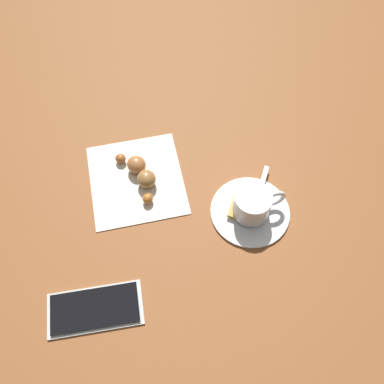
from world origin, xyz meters
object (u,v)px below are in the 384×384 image
object	(u,v)px
cell_phone	(95,309)
teaspoon	(256,206)
napkin	(136,179)
sugar_packet	(236,203)
espresso_cup	(253,204)
saucer	(250,211)
croissant	(140,173)

from	to	relation	value
cell_phone	teaspoon	bearing A→B (deg)	37.31
napkin	cell_phone	bearing A→B (deg)	-98.37
napkin	cell_phone	world-z (taller)	cell_phone
teaspoon	sugar_packet	distance (m)	0.03
espresso_cup	napkin	world-z (taller)	espresso_cup
saucer	croissant	distance (m)	0.21
sugar_packet	napkin	world-z (taller)	sugar_packet
croissant	cell_phone	distance (m)	0.25
sugar_packet	croissant	world-z (taller)	croissant
teaspoon	napkin	world-z (taller)	teaspoon
sugar_packet	cell_phone	world-z (taller)	sugar_packet
saucer	cell_phone	bearing A→B (deg)	-142.67
croissant	cell_phone	bearing A→B (deg)	-100.05
croissant	napkin	bearing A→B (deg)	-147.78
sugar_packet	espresso_cup	bearing A→B (deg)	80.22
espresso_cup	croissant	size ratio (longest dim) A/B	0.87
croissant	saucer	bearing A→B (deg)	-16.75
sugar_packet	cell_phone	size ratio (longest dim) A/B	0.37
croissant	cell_phone	world-z (taller)	croissant
espresso_cup	napkin	bearing A→B (deg)	164.89
saucer	napkin	distance (m)	0.22
espresso_cup	cell_phone	distance (m)	0.31
sugar_packet	cell_phone	bearing A→B (deg)	-33.41
saucer	croissant	size ratio (longest dim) A/B	1.34
teaspoon	croissant	size ratio (longest dim) A/B	1.25
saucer	teaspoon	bearing A→B (deg)	36.75
croissant	cell_phone	xyz separation A→B (m)	(-0.04, -0.25, -0.01)
cell_phone	espresso_cup	bearing A→B (deg)	36.86
saucer	teaspoon	size ratio (longest dim) A/B	1.08
teaspoon	saucer	bearing A→B (deg)	-143.25
espresso_cup	sugar_packet	bearing A→B (deg)	155.59
espresso_cup	croissant	bearing A→B (deg)	162.97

